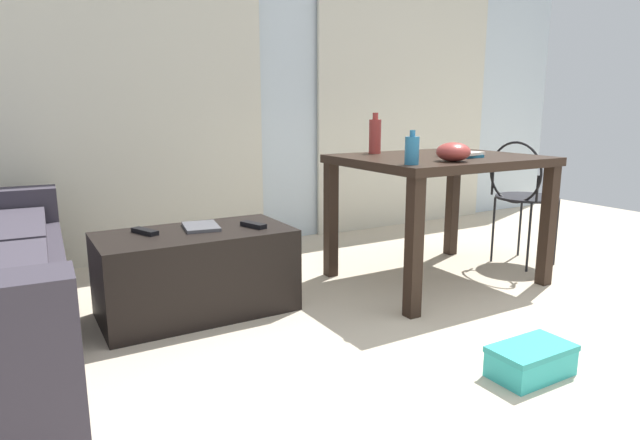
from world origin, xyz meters
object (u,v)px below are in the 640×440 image
object	(u,v)px
coffee_table	(196,272)
craft_table	(439,174)
tv_remote_secondary	(145,231)
bottle_far	(375,136)
bowl	(453,152)
tv_remote_primary	(253,225)
wire_chair	(521,189)
shoebox	(531,361)
magazine	(201,227)
book_stack	(461,154)
bottle_near	(412,150)

from	to	relation	value
coffee_table	craft_table	xyz separation A→B (m)	(1.46, -0.22, 0.45)
coffee_table	tv_remote_secondary	bearing A→B (deg)	161.74
bottle_far	coffee_table	bearing A→B (deg)	-174.38
bottle_far	tv_remote_secondary	distance (m)	1.52
bowl	tv_remote_primary	distance (m)	1.15
bowl	wire_chair	bearing A→B (deg)	16.08
shoebox	magazine	bearing A→B (deg)	122.27
craft_table	book_stack	distance (m)	0.18
tv_remote_primary	bottle_near	bearing A→B (deg)	-51.61
bottle_near	book_stack	bearing A→B (deg)	20.03
wire_chair	bottle_near	bearing A→B (deg)	-167.17
tv_remote_primary	tv_remote_secondary	bearing A→B (deg)	147.59
coffee_table	book_stack	distance (m)	1.67
shoebox	book_stack	bearing A→B (deg)	60.58
bowl	book_stack	distance (m)	0.30
craft_table	magazine	size ratio (longest dim) A/B	4.81
craft_table	tv_remote_primary	xyz separation A→B (m)	(-1.16, 0.16, -0.22)
bottle_far	magazine	world-z (taller)	bottle_far
tv_remote_primary	book_stack	bearing A→B (deg)	-29.97
bottle_near	craft_table	bearing A→B (deg)	32.82
bottle_far	book_stack	bearing A→B (deg)	-55.51
craft_table	tv_remote_primary	bearing A→B (deg)	172.32
tv_remote_secondary	magazine	bearing A→B (deg)	-25.70
coffee_table	book_stack	world-z (taller)	book_stack
craft_table	book_stack	bearing A→B (deg)	-57.04
magazine	bottle_far	bearing A→B (deg)	12.41
wire_chair	bottle_near	size ratio (longest dim) A/B	4.86
shoebox	craft_table	bearing A→B (deg)	65.73
wire_chair	craft_table	bearing A→B (deg)	177.27
bottle_far	book_stack	size ratio (longest dim) A/B	0.97
wire_chair	magazine	bearing A→B (deg)	171.75
craft_table	coffee_table	bearing A→B (deg)	171.50
shoebox	bottle_far	bearing A→B (deg)	79.38
bottle_far	tv_remote_primary	distance (m)	1.04
bottle_near	tv_remote_secondary	xyz separation A→B (m)	(-1.22, 0.60, -0.40)
bowl	magazine	xyz separation A→B (m)	(-1.24, 0.56, -0.38)
bottle_near	book_stack	xyz separation A→B (m)	(0.54, 0.20, -0.06)
wire_chair	tv_remote_primary	xyz separation A→B (m)	(-1.87, 0.19, -0.08)
coffee_table	magazine	world-z (taller)	magazine
coffee_table	tv_remote_secondary	world-z (taller)	tv_remote_secondary
tv_remote_primary	magazine	world-z (taller)	tv_remote_primary
wire_chair	book_stack	size ratio (longest dim) A/B	3.23
coffee_table	magazine	distance (m)	0.24
craft_table	bottle_near	distance (m)	0.59
bottle_near	bowl	size ratio (longest dim) A/B	0.95
craft_table	tv_remote_secondary	xyz separation A→B (m)	(-1.69, 0.29, -0.22)
bottle_near	bowl	xyz separation A→B (m)	(0.30, 0.02, -0.02)
tv_remote_secondary	craft_table	bearing A→B (deg)	-31.23
bottle_near	tv_remote_primary	distance (m)	0.92
bowl	bottle_far	bearing A→B (deg)	96.16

